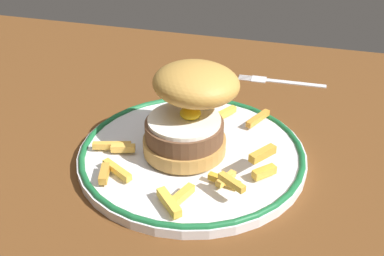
# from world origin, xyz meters

# --- Properties ---
(ground_plane) EXTENTS (1.38, 0.86, 0.04)m
(ground_plane) POSITION_xyz_m (0.00, 0.00, -0.02)
(ground_plane) COLOR brown
(dinner_plate) EXTENTS (0.29, 0.29, 0.02)m
(dinner_plate) POSITION_xyz_m (0.04, 0.01, 0.01)
(dinner_plate) COLOR silver
(dinner_plate) RESTS_ON ground_plane
(burger) EXTENTS (0.14, 0.14, 0.11)m
(burger) POSITION_xyz_m (0.03, 0.01, 0.07)
(burger) COLOR #B98642
(burger) RESTS_ON dinner_plate
(fries_pile) EXTENTS (0.23, 0.28, 0.03)m
(fries_pile) POSITION_xyz_m (0.04, -0.00, 0.02)
(fries_pile) COLOR orange
(fries_pile) RESTS_ON dinner_plate
(fork) EXTENTS (0.14, 0.02, 0.00)m
(fork) POSITION_xyz_m (0.12, 0.26, 0.00)
(fork) COLOR silver
(fork) RESTS_ON ground_plane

